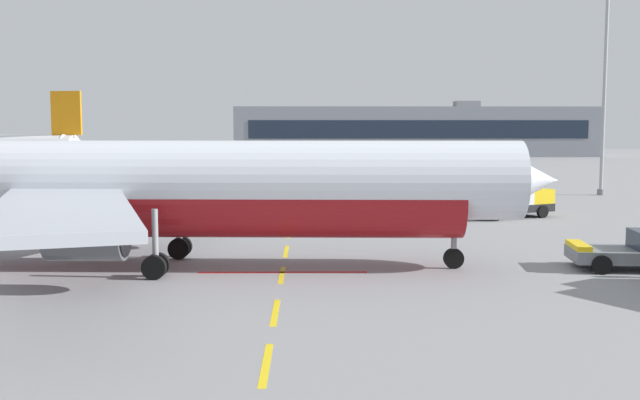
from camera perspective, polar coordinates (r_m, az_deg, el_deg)
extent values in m
plane|color=gray|center=(56.56, 20.63, -1.68)|extent=(400.00, 400.00, 0.00)
cube|color=yellow|center=(21.67, -4.22, -12.61)|extent=(0.24, 4.00, 0.01)
cube|color=yellow|center=(27.45, -3.50, -8.70)|extent=(0.24, 4.00, 0.01)
cube|color=yellow|center=(34.23, -2.98, -5.84)|extent=(0.24, 4.00, 0.01)
cube|color=yellow|center=(40.67, -2.65, -4.02)|extent=(0.24, 4.00, 0.01)
cube|color=yellow|center=(47.52, -2.41, -2.63)|extent=(0.24, 4.00, 0.01)
cube|color=yellow|center=(54.05, -2.23, -1.64)|extent=(0.24, 4.00, 0.01)
cube|color=yellow|center=(60.95, -2.08, -0.82)|extent=(0.24, 4.00, 0.01)
cube|color=yellow|center=(68.12, -1.96, -0.15)|extent=(0.24, 4.00, 0.01)
cube|color=yellow|center=(73.69, -1.89, 0.28)|extent=(0.24, 4.00, 0.01)
cube|color=yellow|center=(80.88, -1.81, 0.75)|extent=(0.24, 4.00, 0.01)
cube|color=yellow|center=(86.68, -1.75, 1.07)|extent=(0.24, 4.00, 0.01)
cube|color=yellow|center=(93.41, -1.69, 1.39)|extent=(0.24, 4.00, 0.01)
cube|color=yellow|center=(99.80, -1.64, 1.65)|extent=(0.24, 4.00, 0.01)
cube|color=#B21414|center=(34.85, -2.94, -5.63)|extent=(8.00, 0.40, 0.01)
cylinder|color=silver|center=(35.88, -8.67, 1.56)|extent=(30.22, 4.96, 3.80)
cylinder|color=maroon|center=(35.96, -8.65, -0.10)|extent=(24.62, 4.44, 3.50)
cone|color=silver|center=(36.43, 15.35, 1.48)|extent=(3.64, 3.86, 3.72)
cube|color=#192333|center=(36.15, 13.76, 2.55)|extent=(1.71, 2.91, 0.60)
cube|color=#B7BCC6|center=(45.01, -11.79, 1.69)|extent=(10.70, 17.58, 0.36)
cube|color=#B7BCC6|center=(28.77, -19.43, -0.61)|extent=(9.58, 17.66, 0.36)
cylinder|color=#4C4F54|center=(42.27, -12.86, -0.54)|extent=(3.28, 2.22, 2.10)
cylinder|color=black|center=(41.90, -10.74, -0.55)|extent=(0.19, 1.79, 1.79)
cylinder|color=#4C4F54|center=(31.79, -17.69, -2.63)|extent=(3.28, 2.22, 2.10)
cylinder|color=black|center=(31.31, -14.92, -2.68)|extent=(0.19, 1.79, 1.79)
cylinder|color=gray|center=(36.05, 10.38, -2.40)|extent=(0.28, 0.28, 2.67)
cylinder|color=black|center=(36.26, 10.35, -4.49)|extent=(1.00, 0.32, 0.99)
cylinder|color=gray|center=(39.04, -10.85, -1.77)|extent=(0.28, 0.28, 2.61)
cylinder|color=black|center=(39.56, -10.71, -3.58)|extent=(1.11, 0.39, 1.10)
cylinder|color=black|center=(38.88, -10.93, -3.74)|extent=(1.11, 0.39, 1.10)
cylinder|color=gray|center=(34.02, -12.69, -2.87)|extent=(0.28, 0.28, 2.61)
cylinder|color=black|center=(34.57, -12.50, -4.93)|extent=(1.11, 0.39, 1.10)
cylinder|color=black|center=(33.90, -12.78, -5.14)|extent=(1.11, 0.39, 1.10)
cube|color=slate|center=(38.56, 23.25, -3.94)|extent=(6.28, 3.46, 0.60)
cube|color=yellow|center=(37.78, 19.45, -3.35)|extent=(0.98, 2.58, 0.24)
cylinder|color=black|center=(36.73, 21.04, -4.71)|extent=(0.94, 0.50, 0.90)
cylinder|color=black|center=(39.40, 19.95, -4.00)|extent=(0.94, 0.50, 0.90)
cone|color=white|center=(102.33, -18.22, 4.05)|extent=(4.57, 3.83, 3.11)
cube|color=orange|center=(103.14, -19.12, 6.41)|extent=(4.23, 1.15, 5.79)
cube|color=white|center=(100.12, -19.57, 4.14)|extent=(4.21, 6.65, 0.23)
cube|color=white|center=(105.52, -17.91, 4.25)|extent=(4.21, 6.65, 0.23)
cube|color=#B7BCC6|center=(115.11, -21.26, 3.63)|extent=(6.93, 16.89, 0.35)
cylinder|color=#4C4F54|center=(112.62, -21.94, 2.86)|extent=(3.42, 2.58, 2.02)
cylinder|color=black|center=(113.44, -22.60, 2.85)|extent=(0.44, 1.71, 1.72)
cylinder|color=gray|center=(111.40, -23.58, 2.52)|extent=(0.27, 0.27, 2.52)
cylinder|color=black|center=(111.74, -23.46, 1.88)|extent=(1.11, 0.53, 1.06)
cube|color=black|center=(57.80, 14.47, -0.61)|extent=(7.36, 5.09, 0.60)
cube|color=yellow|center=(59.23, 16.21, 0.32)|extent=(3.12, 3.08, 1.10)
cube|color=#192333|center=(59.99, 17.03, 0.45)|extent=(0.85, 1.77, 0.64)
cube|color=silver|center=(57.06, 13.75, 0.69)|extent=(5.33, 4.16, 2.10)
cylinder|color=black|center=(60.19, 15.37, -0.64)|extent=(0.99, 0.65, 0.96)
cylinder|color=black|center=(58.40, 16.91, -0.87)|extent=(0.99, 0.65, 0.96)
cylinder|color=black|center=(57.37, 11.98, -0.86)|extent=(0.99, 0.65, 0.96)
cylinder|color=black|center=(55.50, 13.49, -1.11)|extent=(0.99, 0.65, 0.96)
cylinder|color=slate|center=(80.58, 20.98, 0.57)|extent=(0.70, 0.70, 0.60)
cylinder|color=#9EA0A5|center=(80.53, 21.28, 9.26)|extent=(0.36, 0.36, 25.02)
cube|color=gray|center=(187.26, 7.28, 5.28)|extent=(88.99, 18.21, 12.17)
cube|color=#192333|center=(178.19, 7.70, 5.46)|extent=(81.87, 0.12, 4.38)
cube|color=gray|center=(189.72, 11.33, 7.30)|extent=(6.00, 5.00, 1.60)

